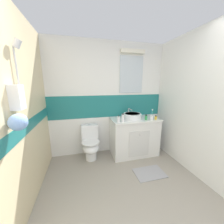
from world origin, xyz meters
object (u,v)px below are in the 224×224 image
sink_basin (132,116)px  soap_dispenser (118,119)px  toothbrush_cup (152,117)px  lotion_bottle_short (146,117)px  deodorant_spray_can (123,118)px  perfume_flask_small (156,118)px  toilet (91,143)px

sink_basin → soap_dispenser: sink_basin is taller
toothbrush_cup → lotion_bottle_short: toothbrush_cup is taller
lotion_bottle_short → deodorant_spray_can: deodorant_spray_can is taller
soap_dispenser → deodorant_spray_can: (0.09, -0.02, 0.03)m
soap_dispenser → toothbrush_cup: bearing=-0.6°
lotion_bottle_short → perfume_flask_small: (0.21, -0.03, -0.01)m
toilet → soap_dispenser: (0.56, -0.21, 0.56)m
toothbrush_cup → deodorant_spray_can: 0.65m
toilet → sink_basin: bearing=-0.8°
sink_basin → perfume_flask_small: sink_basin is taller
soap_dispenser → perfume_flask_small: soap_dispenser is taller
toothbrush_cup → perfume_flask_small: 0.09m
perfume_flask_small → deodorant_spray_can: bearing=179.4°
deodorant_spray_can → sink_basin: bearing=35.9°
perfume_flask_small → toilet: bearing=170.5°
toothbrush_cup → lotion_bottle_short: (-0.12, 0.01, -0.01)m
deodorant_spray_can → perfume_flask_small: size_ratio=1.90×
sink_basin → toothbrush_cup: bearing=-29.8°
perfume_flask_small → sink_basin: bearing=154.0°
toothbrush_cup → deodorant_spray_can: size_ratio=1.33×
soap_dispenser → deodorant_spray_can: size_ratio=0.87×
sink_basin → deodorant_spray_can: bearing=-144.1°
toothbrush_cup → perfume_flask_small: (0.09, -0.01, -0.02)m
sink_basin → toothbrush_cup: toothbrush_cup is taller
toothbrush_cup → deodorant_spray_can: (-0.65, -0.01, 0.02)m
lotion_bottle_short → sink_basin: bearing=141.2°
toilet → deodorant_spray_can: size_ratio=4.26×
soap_dispenser → perfume_flask_small: bearing=-1.6°
sink_basin → lotion_bottle_short: (0.24, -0.19, -0.01)m
toilet → toothbrush_cup: 1.43m
toilet → lotion_bottle_short: bearing=-9.9°
sink_basin → perfume_flask_small: (0.45, -0.22, -0.02)m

